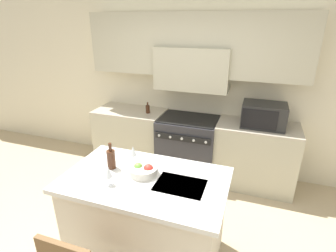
% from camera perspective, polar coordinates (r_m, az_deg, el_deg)
% --- Properties ---
extents(back_cabinetry, '(10.00, 0.46, 2.70)m').
position_cam_1_polar(back_cabinetry, '(3.99, 5.89, 11.66)').
color(back_cabinetry, beige).
rests_on(back_cabinetry, ground_plane).
extents(back_counter, '(3.09, 0.62, 0.94)m').
position_cam_1_polar(back_counter, '(4.11, 4.44, -4.30)').
color(back_counter, '#B2AD93').
rests_on(back_counter, ground_plane).
extents(range_stove, '(0.87, 0.70, 0.94)m').
position_cam_1_polar(range_stove, '(4.09, 4.36, -4.47)').
color(range_stove, '#2D2D33').
rests_on(range_stove, ground_plane).
extents(microwave, '(0.57, 0.41, 0.32)m').
position_cam_1_polar(microwave, '(3.76, 20.09, 2.25)').
color(microwave, black).
rests_on(microwave, back_counter).
extents(kitchen_island, '(1.51, 0.92, 0.94)m').
position_cam_1_polar(kitchen_island, '(2.76, -4.71, -19.31)').
color(kitchen_island, beige).
rests_on(kitchen_island, ground_plane).
extents(wine_bottle, '(0.08, 0.08, 0.27)m').
position_cam_1_polar(wine_bottle, '(2.62, -12.27, -6.96)').
color(wine_bottle, '#422314').
rests_on(wine_bottle, kitchen_island).
extents(wine_glass_near, '(0.07, 0.07, 0.18)m').
position_cam_1_polar(wine_glass_near, '(2.37, -12.83, -9.85)').
color(wine_glass_near, white).
rests_on(wine_glass_near, kitchen_island).
extents(wine_glass_far, '(0.07, 0.07, 0.18)m').
position_cam_1_polar(wine_glass_far, '(2.67, -7.61, -5.53)').
color(wine_glass_far, white).
rests_on(wine_glass_far, kitchen_island).
extents(fruit_bowl, '(0.27, 0.27, 0.11)m').
position_cam_1_polar(fruit_bowl, '(2.51, -5.35, -9.51)').
color(fruit_bowl, silver).
rests_on(fruit_bowl, kitchen_island).
extents(oil_bottle_on_counter, '(0.06, 0.06, 0.18)m').
position_cam_1_polar(oil_bottle_on_counter, '(4.09, -4.43, 3.73)').
color(oil_bottle_on_counter, '#422314').
rests_on(oil_bottle_on_counter, back_counter).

